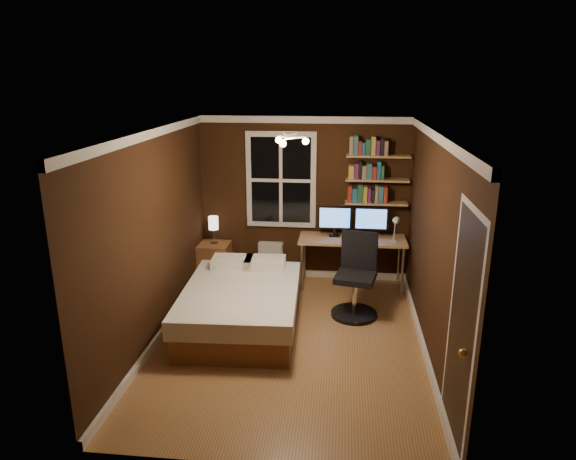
# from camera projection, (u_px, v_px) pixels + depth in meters

# --- Properties ---
(floor) EXTENTS (4.20, 4.20, 0.00)m
(floor) POSITION_uv_depth(u_px,v_px,m) (290.00, 340.00, 6.21)
(floor) COLOR brown
(floor) RESTS_ON ground
(wall_back) EXTENTS (3.20, 0.04, 2.50)m
(wall_back) POSITION_uv_depth(u_px,v_px,m) (304.00, 199.00, 7.84)
(wall_back) COLOR black
(wall_back) RESTS_ON ground
(wall_left) EXTENTS (0.04, 4.20, 2.50)m
(wall_left) POSITION_uv_depth(u_px,v_px,m) (154.00, 237.00, 6.01)
(wall_left) COLOR black
(wall_left) RESTS_ON ground
(wall_right) EXTENTS (0.04, 4.20, 2.50)m
(wall_right) POSITION_uv_depth(u_px,v_px,m) (433.00, 247.00, 5.68)
(wall_right) COLOR black
(wall_right) RESTS_ON ground
(ceiling) EXTENTS (3.20, 4.20, 0.02)m
(ceiling) POSITION_uv_depth(u_px,v_px,m) (290.00, 131.00, 5.48)
(ceiling) COLOR white
(ceiling) RESTS_ON wall_back
(window) EXTENTS (1.06, 0.06, 1.46)m
(window) POSITION_uv_depth(u_px,v_px,m) (281.00, 180.00, 7.76)
(window) COLOR silver
(window) RESTS_ON wall_back
(door) EXTENTS (0.03, 0.82, 2.05)m
(door) POSITION_uv_depth(u_px,v_px,m) (460.00, 332.00, 4.27)
(door) COLOR black
(door) RESTS_ON ground
(door_knob) EXTENTS (0.06, 0.06, 0.06)m
(door_knob) POSITION_uv_depth(u_px,v_px,m) (463.00, 353.00, 4.00)
(door_knob) COLOR #C99548
(door_knob) RESTS_ON door
(ceiling_fixture) EXTENTS (0.44, 0.44, 0.18)m
(ceiling_fixture) POSITION_uv_depth(u_px,v_px,m) (289.00, 142.00, 5.41)
(ceiling_fixture) COLOR beige
(ceiling_fixture) RESTS_ON ceiling
(bookshelf_lower) EXTENTS (0.92, 0.22, 0.03)m
(bookshelf_lower) POSITION_uv_depth(u_px,v_px,m) (376.00, 203.00, 7.62)
(bookshelf_lower) COLOR #9A744A
(bookshelf_lower) RESTS_ON wall_back
(books_row_lower) EXTENTS (0.54, 0.16, 0.23)m
(books_row_lower) POSITION_uv_depth(u_px,v_px,m) (376.00, 195.00, 7.58)
(books_row_lower) COLOR maroon
(books_row_lower) RESTS_ON bookshelf_lower
(bookshelf_middle) EXTENTS (0.92, 0.22, 0.03)m
(bookshelf_middle) POSITION_uv_depth(u_px,v_px,m) (377.00, 180.00, 7.51)
(bookshelf_middle) COLOR #9A744A
(bookshelf_middle) RESTS_ON wall_back
(books_row_middle) EXTENTS (0.48, 0.16, 0.23)m
(books_row_middle) POSITION_uv_depth(u_px,v_px,m) (378.00, 171.00, 7.48)
(books_row_middle) COLOR #1C587F
(books_row_middle) RESTS_ON bookshelf_middle
(bookshelf_upper) EXTENTS (0.92, 0.22, 0.03)m
(bookshelf_upper) POSITION_uv_depth(u_px,v_px,m) (378.00, 156.00, 7.41)
(bookshelf_upper) COLOR #9A744A
(bookshelf_upper) RESTS_ON wall_back
(books_row_upper) EXTENTS (0.54, 0.16, 0.23)m
(books_row_upper) POSITION_uv_depth(u_px,v_px,m) (379.00, 147.00, 7.38)
(books_row_upper) COLOR #245434
(books_row_upper) RESTS_ON bookshelf_upper
(bed) EXTENTS (1.49, 2.02, 0.66)m
(bed) POSITION_uv_depth(u_px,v_px,m) (241.00, 305.00, 6.48)
(bed) COLOR brown
(bed) RESTS_ON ground
(nightstand) EXTENTS (0.47, 0.47, 0.58)m
(nightstand) POSITION_uv_depth(u_px,v_px,m) (215.00, 261.00, 8.00)
(nightstand) COLOR brown
(nightstand) RESTS_ON ground
(bedside_lamp) EXTENTS (0.15, 0.15, 0.44)m
(bedside_lamp) POSITION_uv_depth(u_px,v_px,m) (214.00, 230.00, 7.85)
(bedside_lamp) COLOR #F2E5CE
(bedside_lamp) RESTS_ON nightstand
(radiator) EXTENTS (0.38, 0.13, 0.57)m
(radiator) POSITION_uv_depth(u_px,v_px,m) (271.00, 260.00, 8.07)
(radiator) COLOR silver
(radiator) RESTS_ON ground
(desk) EXTENTS (1.58, 0.59, 0.75)m
(desk) POSITION_uv_depth(u_px,v_px,m) (352.00, 242.00, 7.63)
(desk) COLOR #9A744A
(desk) RESTS_ON ground
(monitor_left) EXTENTS (0.50, 0.12, 0.46)m
(monitor_left) POSITION_uv_depth(u_px,v_px,m) (335.00, 221.00, 7.64)
(monitor_left) COLOR black
(monitor_left) RESTS_ON desk
(monitor_right) EXTENTS (0.50, 0.12, 0.46)m
(monitor_right) POSITION_uv_depth(u_px,v_px,m) (371.00, 222.00, 7.59)
(monitor_right) COLOR black
(monitor_right) RESTS_ON desk
(desk_lamp) EXTENTS (0.14, 0.32, 0.44)m
(desk_lamp) POSITION_uv_depth(u_px,v_px,m) (395.00, 229.00, 7.31)
(desk_lamp) COLOR silver
(desk_lamp) RESTS_ON desk
(office_chair) EXTENTS (0.61, 0.61, 1.11)m
(office_chair) POSITION_uv_depth(u_px,v_px,m) (356.00, 284.00, 6.76)
(office_chair) COLOR black
(office_chair) RESTS_ON ground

